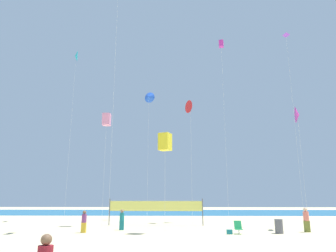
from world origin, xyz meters
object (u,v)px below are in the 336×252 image
at_px(beach_handbag, 230,232).
at_px(kite_magenta_box, 221,45).
at_px(kite_violet_diamond, 287,40).
at_px(kite_cyan_delta, 76,56).
at_px(beachgoer_plum_shirt, 84,221).
at_px(folding_beach_chair, 238,227).
at_px(beachgoer_teal_shirt, 122,219).
at_px(volleyball_net, 156,207).
at_px(trash_barrel, 279,226).
at_px(kite_blue_delta, 149,97).
at_px(beachgoer_coral_shirt, 306,219).
at_px(kite_red_delta, 190,107).
at_px(kite_magenta_delta, 297,115).
at_px(kite_pink_box, 107,120).
at_px(kite_yellow_box, 165,142).

bearing_deg(beach_handbag, kite_magenta_box, 80.59).
bearing_deg(kite_violet_diamond, kite_cyan_delta, 166.75).
xyz_separation_m(beachgoer_plum_shirt, folding_beach_chair, (11.21, -0.38, -0.37)).
distance_m(beachgoer_teal_shirt, volleyball_net, 4.79).
height_order(beachgoer_plum_shirt, trash_barrel, beachgoer_plum_shirt).
distance_m(trash_barrel, kite_violet_diamond, 18.78).
height_order(folding_beach_chair, kite_blue_delta, kite_blue_delta).
bearing_deg(beach_handbag, beachgoer_teal_shirt, 162.43).
bearing_deg(beachgoer_coral_shirt, kite_red_delta, -73.51).
bearing_deg(beachgoer_teal_shirt, trash_barrel, 22.66).
relative_size(kite_magenta_delta, kite_magenta_box, 0.49).
xyz_separation_m(kite_violet_diamond, kite_red_delta, (-9.71, 3.47, -5.97)).
bearing_deg(kite_violet_diamond, folding_beach_chair, -141.27).
xyz_separation_m(beachgoer_teal_shirt, trash_barrel, (11.71, -2.02, -0.35)).
height_order(volleyball_net, kite_cyan_delta, kite_cyan_delta).
xyz_separation_m(beachgoer_plum_shirt, kite_magenta_box, (12.27, 9.83, 19.30)).
bearing_deg(kite_magenta_box, volleyball_net, -152.29).
distance_m(kite_violet_diamond, kite_cyan_delta, 24.13).
bearing_deg(beachgoer_plum_shirt, kite_violet_diamond, -46.53).
bearing_deg(beachgoer_plum_shirt, kite_red_delta, -16.74).
xyz_separation_m(folding_beach_chair, kite_cyan_delta, (-16.54, 11.08, 18.82)).
bearing_deg(beachgoer_plum_shirt, kite_cyan_delta, 54.02).
height_order(beachgoer_plum_shirt, kite_magenta_box, kite_magenta_box).
bearing_deg(beachgoer_coral_shirt, kite_pink_box, -44.31).
distance_m(beachgoer_plum_shirt, kite_blue_delta, 19.03).
xyz_separation_m(kite_cyan_delta, kite_yellow_box, (11.30, -11.00, -12.62)).
xyz_separation_m(trash_barrel, kite_blue_delta, (-10.69, 12.75, 14.13)).
xyz_separation_m(kite_red_delta, kite_pink_box, (-8.32, -3.51, -2.26)).
height_order(beachgoer_plum_shirt, beachgoer_teal_shirt, beachgoer_teal_shirt).
distance_m(beachgoer_plum_shirt, kite_red_delta, 16.51).
distance_m(beachgoer_teal_shirt, kite_red_delta, 14.41).
xyz_separation_m(kite_magenta_delta, kite_pink_box, (-17.26, 2.63, 0.36)).
xyz_separation_m(kite_magenta_delta, kite_blue_delta, (-13.88, 10.15, 5.14)).
bearing_deg(kite_violet_diamond, kite_magenta_delta, -106.14).
height_order(beachgoer_coral_shirt, volleyball_net, volleyball_net).
bearing_deg(kite_yellow_box, kite_cyan_delta, 135.78).
height_order(folding_beach_chair, kite_pink_box, kite_pink_box).
distance_m(beachgoer_plum_shirt, beachgoer_coral_shirt, 16.58).
bearing_deg(folding_beach_chair, beachgoer_teal_shirt, 135.47).
xyz_separation_m(beachgoer_coral_shirt, kite_magenta_delta, (0.80, 1.67, 8.53)).
relative_size(trash_barrel, beach_handbag, 2.49).
xyz_separation_m(folding_beach_chair, trash_barrel, (2.97, 0.28, 0.03)).
xyz_separation_m(kite_violet_diamond, kite_blue_delta, (-14.65, 7.48, -3.45)).
relative_size(beachgoer_coral_shirt, kite_pink_box, 0.17).
bearing_deg(kite_violet_diamond, kite_red_delta, 160.35).
xyz_separation_m(beachgoer_teal_shirt, kite_cyan_delta, (-7.80, 8.79, 18.44)).
bearing_deg(kite_pink_box, kite_magenta_box, 21.16).
distance_m(beachgoer_teal_shirt, kite_violet_diamond, 23.52).
height_order(beachgoer_coral_shirt, kite_red_delta, kite_red_delta).
xyz_separation_m(volleyball_net, kite_yellow_box, (1.08, -6.26, 5.02)).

